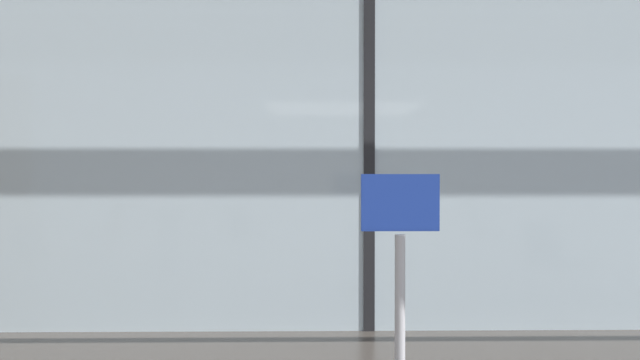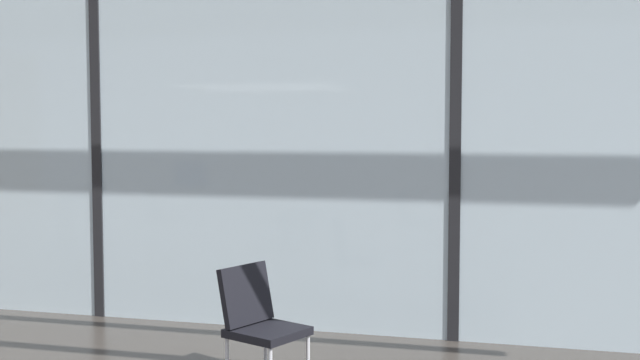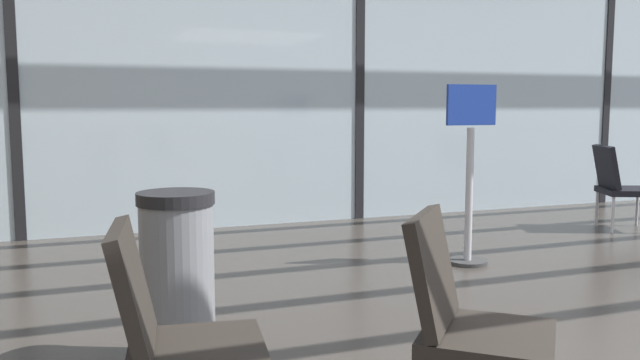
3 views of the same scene
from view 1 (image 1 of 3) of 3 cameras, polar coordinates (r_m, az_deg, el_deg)
name	(u,v)px [view 1 (image 1 of 3)]	position (r m, az deg, el deg)	size (l,w,h in m)	color
glass_curtain_wall	(369,137)	(5.97, 4.29, 3.81)	(14.00, 0.08, 3.54)	silver
window_mullion_1	(369,137)	(5.97, 4.29, 3.81)	(0.10, 0.12, 3.54)	black
parked_airplane	(237,134)	(11.00, -7.28, 4.02)	(11.91, 4.15, 4.15)	silver
info_sign	(400,309)	(3.76, 7.00, -11.17)	(0.44, 0.32, 1.44)	#333333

